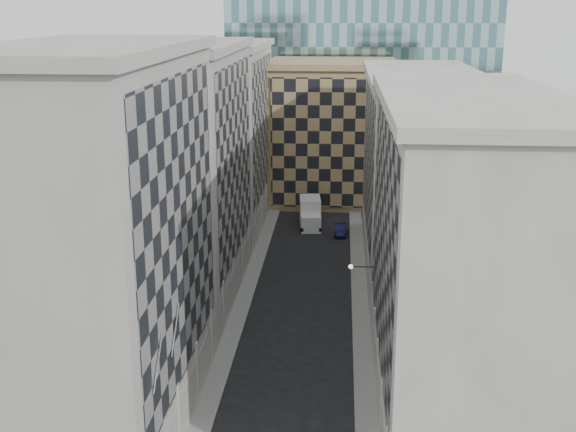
% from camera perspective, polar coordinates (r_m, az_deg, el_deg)
% --- Properties ---
extents(sidewalk_west, '(1.50, 100.00, 0.15)m').
position_cam_1_polar(sidewalk_west, '(64.67, -3.67, -7.06)').
color(sidewalk_west, gray).
rests_on(sidewalk_west, ground).
extents(sidewalk_east, '(1.50, 100.00, 0.15)m').
position_cam_1_polar(sidewalk_east, '(64.14, 5.74, -7.31)').
color(sidewalk_east, gray).
rests_on(sidewalk_east, ground).
extents(bldg_left_a, '(10.80, 22.80, 23.70)m').
position_cam_1_polar(bldg_left_a, '(44.44, -14.52, -2.37)').
color(bldg_left_a, '#A39D93').
rests_on(bldg_left_a, ground).
extents(bldg_left_b, '(10.80, 22.80, 22.70)m').
position_cam_1_polar(bldg_left_b, '(65.00, -8.42, 3.36)').
color(bldg_left_b, gray).
rests_on(bldg_left_b, ground).
extents(bldg_left_c, '(10.80, 22.80, 21.70)m').
position_cam_1_polar(bldg_left_c, '(86.27, -5.26, 6.30)').
color(bldg_left_c, '#A39D93').
rests_on(bldg_left_c, ground).
extents(bldg_right_a, '(10.80, 26.80, 20.70)m').
position_cam_1_polar(bldg_right_a, '(47.02, 13.38, -3.19)').
color(bldg_right_a, '#A8A49A').
rests_on(bldg_right_a, ground).
extents(bldg_right_b, '(10.80, 28.80, 19.70)m').
position_cam_1_polar(bldg_right_b, '(72.95, 10.19, 3.50)').
color(bldg_right_b, '#A8A49A').
rests_on(bldg_right_b, ground).
extents(tan_block, '(16.80, 14.80, 18.80)m').
position_cam_1_polar(tan_block, '(98.06, 3.50, 6.71)').
color(tan_block, '#9F7D54').
rests_on(tan_block, ground).
extents(flagpoles_left, '(0.10, 6.33, 2.33)m').
position_cam_1_polar(flagpoles_left, '(40.07, -9.54, -10.07)').
color(flagpoles_left, gray).
rests_on(flagpoles_left, ground).
extents(bracket_lamp, '(1.98, 0.36, 0.36)m').
position_cam_1_polar(bracket_lamp, '(56.27, 5.16, -4.01)').
color(bracket_lamp, black).
rests_on(bracket_lamp, ground).
extents(box_truck, '(2.96, 6.24, 3.32)m').
position_cam_1_polar(box_truck, '(87.22, 1.77, 0.14)').
color(box_truck, white).
rests_on(box_truck, ground).
extents(dark_car, '(1.39, 3.80, 1.24)m').
position_cam_1_polar(dark_car, '(84.21, 4.16, -1.07)').
color(dark_car, '#10143D').
rests_on(dark_car, ground).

